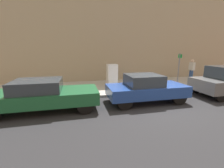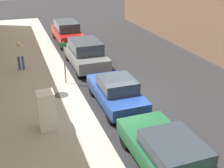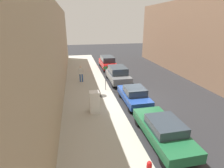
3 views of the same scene
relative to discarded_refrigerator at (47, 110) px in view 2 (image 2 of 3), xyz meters
The scene contains 10 objects.
ground_plane 4.11m from the discarded_refrigerator, 20.39° to the left, with size 80.00×80.00×0.00m, color #28282B.
sidewalk_slab 1.64m from the discarded_refrigerator, 95.41° to the left, with size 4.38×44.00×0.13m, color #B2ADA0.
discarded_refrigerator is the anchor object (origin of this frame).
manhole_cover 3.04m from the discarded_refrigerator, 69.34° to the left, with size 0.70×0.70×0.02m, color #47443F.
street_sign_post 4.50m from the discarded_refrigerator, 69.69° to the left, with size 0.36×0.07×2.35m.
pedestrian_walking_far 7.14m from the discarded_refrigerator, 95.06° to the left, with size 0.52×0.24×1.78m.
parked_sedan_green 5.14m from the discarded_refrigerator, 49.70° to the right, with size 1.85×4.68×1.41m.
parked_hatchback_blue 3.48m from the discarded_refrigerator, 16.84° to the left, with size 1.75×4.05×1.46m.
parked_suv_gray 7.35m from the discarded_refrigerator, 63.10° to the left, with size 1.97×4.51×1.74m.
parked_suv_red 13.00m from the discarded_refrigerator, 75.18° to the left, with size 1.86×4.89×1.76m.
Camera 2 is at (-4.57, -11.43, 6.45)m, focal length 45.00 mm.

